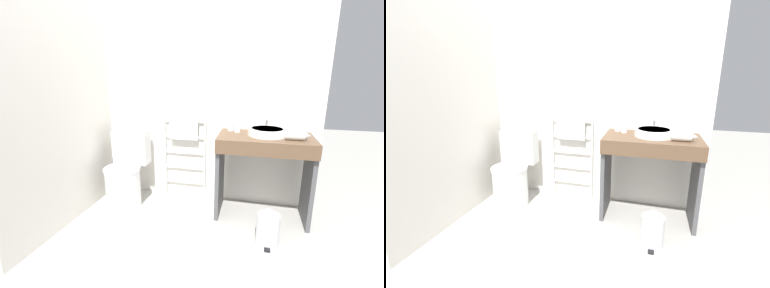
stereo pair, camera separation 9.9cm
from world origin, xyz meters
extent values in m
plane|color=#B2AFA8|center=(0.00, 0.00, 0.00)|extent=(12.00, 12.00, 0.00)
cube|color=silver|center=(0.00, 1.37, 1.24)|extent=(2.56, 0.12, 2.48)
cube|color=silver|center=(-1.22, 0.66, 1.24)|extent=(0.12, 1.96, 2.48)
cylinder|color=white|center=(-0.81, 0.88, 0.21)|extent=(0.39, 0.39, 0.43)
cylinder|color=white|center=(-0.81, 0.88, 0.44)|extent=(0.40, 0.40, 0.02)
cube|color=white|center=(-0.81, 1.13, 0.62)|extent=(0.42, 0.17, 0.38)
cylinder|color=silver|center=(-0.81, 1.13, 0.82)|extent=(0.05, 0.05, 0.01)
cylinder|color=white|center=(-0.44, 1.28, 0.49)|extent=(0.02, 0.02, 0.98)
cylinder|color=white|center=(0.05, 1.28, 0.49)|extent=(0.02, 0.02, 0.98)
cylinder|color=white|center=(-0.20, 1.28, 0.18)|extent=(0.49, 0.02, 0.02)
cylinder|color=white|center=(-0.20, 1.28, 0.37)|extent=(0.49, 0.02, 0.02)
cylinder|color=white|center=(-0.20, 1.28, 0.56)|extent=(0.49, 0.02, 0.02)
cylinder|color=white|center=(-0.20, 1.28, 0.75)|extent=(0.49, 0.02, 0.02)
cylinder|color=white|center=(-0.20, 1.28, 0.94)|extent=(0.49, 0.02, 0.02)
cube|color=white|center=(-0.20, 1.25, 0.84)|extent=(0.33, 0.04, 0.23)
cube|color=brown|center=(0.70, 1.03, 0.85)|extent=(0.92, 0.54, 0.03)
cube|color=brown|center=(0.70, 0.77, 0.78)|extent=(0.92, 0.02, 0.10)
cube|color=#4C4C4F|center=(0.26, 1.03, 0.42)|extent=(0.04, 0.46, 0.83)
cube|color=#4C4C4F|center=(1.14, 1.03, 0.42)|extent=(0.04, 0.46, 0.83)
cylinder|color=white|center=(0.71, 1.05, 0.90)|extent=(0.37, 0.37, 0.07)
cylinder|color=silver|center=(0.71, 1.05, 0.94)|extent=(0.31, 0.31, 0.01)
cylinder|color=silver|center=(0.71, 1.27, 0.94)|extent=(0.02, 0.02, 0.15)
cylinder|color=silver|center=(0.71, 1.22, 1.00)|extent=(0.02, 0.09, 0.02)
cylinder|color=white|center=(0.34, 1.19, 0.92)|extent=(0.07, 0.07, 0.10)
cylinder|color=white|center=(0.42, 1.14, 0.92)|extent=(0.07, 0.07, 0.10)
cylinder|color=white|center=(0.95, 0.93, 0.91)|extent=(0.17, 0.09, 0.09)
cone|color=silver|center=(1.07, 0.93, 0.91)|extent=(0.06, 0.08, 0.08)
cube|color=white|center=(0.92, 1.02, 0.91)|extent=(0.05, 0.09, 0.06)
cylinder|color=silver|center=(0.76, 0.55, 0.14)|extent=(0.20, 0.20, 0.28)
sphere|color=silver|center=(0.76, 0.55, 0.30)|extent=(0.09, 0.09, 0.09)
cube|color=black|center=(0.76, 0.44, 0.01)|extent=(0.05, 0.04, 0.02)
camera|label=1|loc=(0.59, -1.52, 1.45)|focal=24.00mm
camera|label=2|loc=(0.69, -1.50, 1.45)|focal=24.00mm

